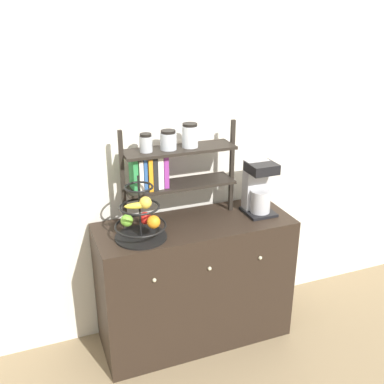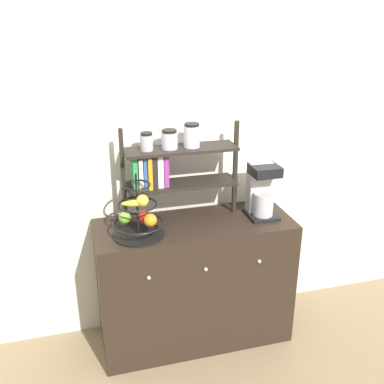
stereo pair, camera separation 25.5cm
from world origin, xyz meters
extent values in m
plane|color=#847051|center=(0.00, 0.00, 0.00)|extent=(12.00, 12.00, 0.00)
cube|color=silver|center=(0.00, 0.51, 1.30)|extent=(7.00, 0.05, 2.60)
cube|color=black|center=(0.00, 0.23, 0.43)|extent=(1.24, 0.47, 0.86)
sphere|color=#B2AD8C|center=(-0.34, -0.01, 0.67)|extent=(0.02, 0.02, 0.02)
sphere|color=#B2AD8C|center=(0.00, -0.01, 0.67)|extent=(0.02, 0.02, 0.02)
sphere|color=#B2AD8C|center=(0.34, -0.01, 0.67)|extent=(0.02, 0.02, 0.02)
cube|color=black|center=(0.44, 0.22, 0.87)|extent=(0.18, 0.21, 0.02)
cube|color=#B7B7BC|center=(0.44, 0.28, 1.04)|extent=(0.15, 0.08, 0.33)
cylinder|color=#B7B7BC|center=(0.44, 0.21, 0.95)|extent=(0.13, 0.13, 0.15)
cube|color=black|center=(0.44, 0.21, 1.17)|extent=(0.17, 0.16, 0.06)
cylinder|color=black|center=(-0.36, 0.17, 0.86)|extent=(0.30, 0.30, 0.01)
cylinder|color=black|center=(-0.36, 0.17, 1.05)|extent=(0.01, 0.01, 0.37)
torus|color=black|center=(-0.36, 0.17, 0.93)|extent=(0.30, 0.30, 0.01)
torus|color=black|center=(-0.36, 0.17, 1.05)|extent=(0.23, 0.23, 0.01)
torus|color=black|center=(-0.36, 0.17, 1.17)|extent=(0.16, 0.16, 0.01)
sphere|color=red|center=(-0.33, 0.19, 0.97)|extent=(0.07, 0.07, 0.07)
sphere|color=#6BAD33|center=(-0.43, 0.19, 0.97)|extent=(0.07, 0.07, 0.07)
sphere|color=orange|center=(-0.30, 0.11, 0.97)|extent=(0.08, 0.08, 0.08)
ellipsoid|color=yellow|center=(-0.38, 0.14, 1.08)|extent=(0.15, 0.06, 0.04)
sphere|color=gold|center=(-0.34, 0.14, 1.09)|extent=(0.07, 0.07, 0.07)
cube|color=black|center=(-0.41, 0.34, 1.16)|extent=(0.02, 0.02, 0.61)
cube|color=black|center=(0.29, 0.34, 1.16)|extent=(0.02, 0.02, 0.61)
cube|color=black|center=(-0.06, 0.34, 1.09)|extent=(0.68, 0.20, 0.02)
cube|color=black|center=(-0.06, 0.34, 1.31)|extent=(0.68, 0.20, 0.02)
cube|color=#2D8C47|center=(-0.35, 0.34, 1.19)|extent=(0.03, 0.12, 0.20)
cube|color=white|center=(-0.32, 0.34, 1.19)|extent=(0.02, 0.14, 0.19)
cube|color=#2D599E|center=(-0.29, 0.34, 1.19)|extent=(0.02, 0.13, 0.20)
cube|color=orange|center=(-0.26, 0.34, 1.19)|extent=(0.02, 0.16, 0.20)
cube|color=black|center=(-0.23, 0.34, 1.19)|extent=(0.03, 0.15, 0.20)
cube|color=white|center=(-0.20, 0.34, 1.19)|extent=(0.03, 0.13, 0.20)
cube|color=#8C338C|center=(-0.16, 0.34, 1.19)|extent=(0.03, 0.12, 0.20)
cylinder|color=#ADB2B7|center=(-0.26, 0.34, 1.37)|extent=(0.08, 0.08, 0.09)
cylinder|color=black|center=(-0.26, 0.34, 1.42)|extent=(0.07, 0.07, 0.02)
cylinder|color=silver|center=(-0.13, 0.34, 1.37)|extent=(0.10, 0.10, 0.10)
cylinder|color=black|center=(-0.13, 0.34, 1.43)|extent=(0.09, 0.09, 0.02)
cylinder|color=silver|center=(0.01, 0.34, 1.38)|extent=(0.10, 0.10, 0.13)
cylinder|color=black|center=(0.01, 0.34, 1.46)|extent=(0.09, 0.09, 0.02)
camera|label=1|loc=(-0.92, -2.10, 2.09)|focal=42.00mm
camera|label=2|loc=(-0.68, -2.18, 2.09)|focal=42.00mm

